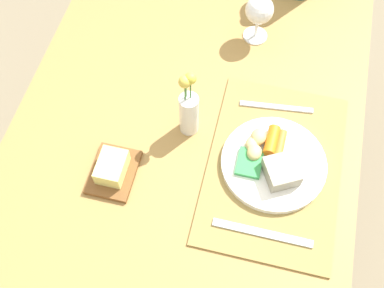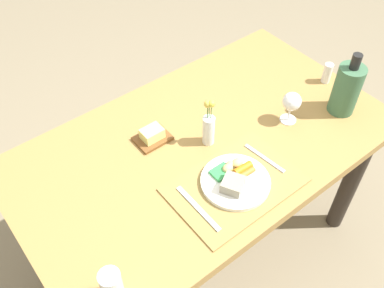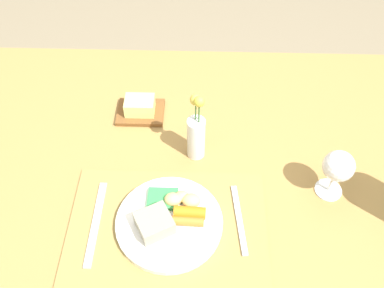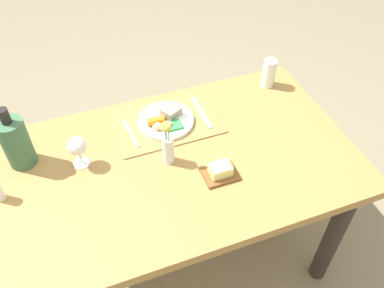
{
  "view_description": "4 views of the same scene",
  "coord_description": "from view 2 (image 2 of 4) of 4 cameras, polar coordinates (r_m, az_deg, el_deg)",
  "views": [
    {
      "loc": [
        -0.55,
        -0.15,
        1.74
      ],
      "look_at": [
        -0.07,
        -0.04,
        0.83
      ],
      "focal_mm": 44.57,
      "sensor_mm": 36.0,
      "label": 1
    },
    {
      "loc": [
        -0.72,
        -0.84,
        1.95
      ],
      "look_at": [
        -0.07,
        -0.02,
        0.81
      ],
      "focal_mm": 40.55,
      "sensor_mm": 36.0,
      "label": 2
    },
    {
      "loc": [
        0.03,
        -0.69,
        1.61
      ],
      "look_at": [
        0.01,
        -0.03,
        0.81
      ],
      "focal_mm": 39.55,
      "sensor_mm": 36.0,
      "label": 3
    },
    {
      "loc": [
        0.3,
        1.02,
        1.93
      ],
      "look_at": [
        -0.08,
        -0.01,
        0.81
      ],
      "focal_mm": 37.79,
      "sensor_mm": 36.0,
      "label": 4
    }
  ],
  "objects": [
    {
      "name": "cooler_bottle",
      "position": [
        1.79,
        19.67,
        6.85
      ],
      "size": [
        0.1,
        0.1,
        0.27
      ],
      "color": "#3B6545",
      "rests_on": "dining_table"
    },
    {
      "name": "flower_vase",
      "position": [
        1.57,
        2.23,
        2.39
      ],
      "size": [
        0.05,
        0.05,
        0.2
      ],
      "color": "silver",
      "rests_on": "dining_table"
    },
    {
      "name": "knife",
      "position": [
        1.59,
        9.53,
        -1.84
      ],
      "size": [
        0.03,
        0.18,
        0.0
      ],
      "primitive_type": "cube",
      "rotation": [
        0.0,
        0.0,
        0.11
      ],
      "color": "silver",
      "rests_on": "placemat"
    },
    {
      "name": "water_tumbler",
      "position": [
        1.26,
        -10.4,
        -18.17
      ],
      "size": [
        0.06,
        0.06,
        0.14
      ],
      "color": "silver",
      "rests_on": "dining_table"
    },
    {
      "name": "ground_plane",
      "position": [
        2.24,
        1.13,
        -12.96
      ],
      "size": [
        8.0,
        8.0,
        0.0
      ],
      "primitive_type": "plane",
      "color": "#80735B"
    },
    {
      "name": "salt_shaker",
      "position": [
        1.95,
        17.36,
        8.9
      ],
      "size": [
        0.04,
        0.04,
        0.09
      ],
      "primitive_type": "cylinder",
      "color": "white",
      "rests_on": "dining_table"
    },
    {
      "name": "wine_glass",
      "position": [
        1.69,
        12.99,
        5.36
      ],
      "size": [
        0.07,
        0.07,
        0.13
      ],
      "color": "white",
      "rests_on": "dining_table"
    },
    {
      "name": "placemat",
      "position": [
        1.51,
        5.66,
        -5.34
      ],
      "size": [
        0.45,
        0.3,
        0.01
      ],
      "primitive_type": "cube",
      "color": "olive",
      "rests_on": "dining_table"
    },
    {
      "name": "dining_table",
      "position": [
        1.72,
        1.44,
        -2.39
      ],
      "size": [
        1.44,
        0.83,
        0.75
      ],
      "color": "#9E7840",
      "rests_on": "ground_plane"
    },
    {
      "name": "dinner_plate",
      "position": [
        1.5,
        5.66,
        -4.69
      ],
      "size": [
        0.24,
        0.24,
        0.05
      ],
      "color": "white",
      "rests_on": "placemat"
    },
    {
      "name": "butter_dish",
      "position": [
        1.63,
        -5.24,
        1.1
      ],
      "size": [
        0.13,
        0.1,
        0.05
      ],
      "color": "brown",
      "rests_on": "dining_table"
    },
    {
      "name": "fork",
      "position": [
        1.44,
        0.8,
        -8.42
      ],
      "size": [
        0.02,
        0.22,
        0.0
      ],
      "primitive_type": "cube",
      "rotation": [
        0.0,
        0.0,
        0.0
      ],
      "color": "silver",
      "rests_on": "placemat"
    }
  ]
}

